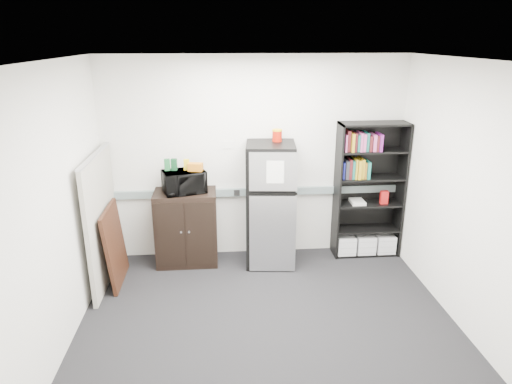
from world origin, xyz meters
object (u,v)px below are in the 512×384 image
cubicle_partition (102,220)px  microwave (184,182)px  refrigerator (270,205)px  cabinet (187,227)px  bookshelf (369,191)px

cubicle_partition → microwave: (0.97, 0.40, 0.33)m
cubicle_partition → refrigerator: (2.07, 0.34, 0.00)m
microwave → cabinet: bearing=72.0°
bookshelf → refrigerator: 1.37m
bookshelf → cabinet: 2.49m
bookshelf → cabinet: bearing=-178.5°
microwave → refrigerator: bearing=-21.3°
cabinet → bookshelf: bearing=1.5°
cubicle_partition → microwave: cubicle_partition is taller
cubicle_partition → refrigerator: refrigerator is taller
bookshelf → cubicle_partition: bearing=-171.9°
microwave → refrigerator: (1.10, -0.06, -0.33)m
bookshelf → microwave: bearing=-178.1°
cubicle_partition → refrigerator: 2.10m
bookshelf → microwave: 2.47m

